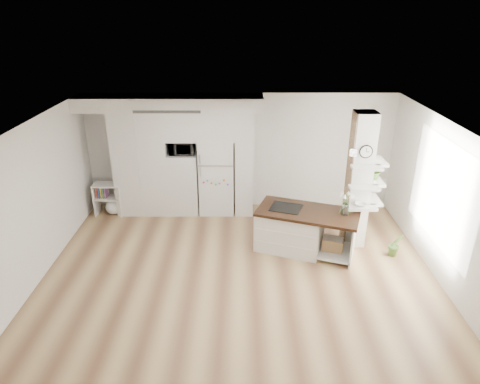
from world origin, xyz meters
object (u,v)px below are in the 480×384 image
(refrigerator, at_px, (217,176))
(kitchen_island, at_px, (296,228))
(bookshelf, at_px, (111,201))
(floor_plant_a, at_px, (395,245))

(refrigerator, distance_m, kitchen_island, 2.41)
(bookshelf, bearing_deg, floor_plant_a, -13.55)
(kitchen_island, height_order, floor_plant_a, kitchen_island)
(refrigerator, height_order, bookshelf, refrigerator)
(bookshelf, xyz_separation_m, floor_plant_a, (5.97, -1.78, -0.09))
(kitchen_island, bearing_deg, bookshelf, 178.89)
(refrigerator, relative_size, floor_plant_a, 3.70)
(floor_plant_a, bearing_deg, refrigerator, 150.85)
(refrigerator, distance_m, bookshelf, 2.51)
(bookshelf, distance_m, floor_plant_a, 6.23)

